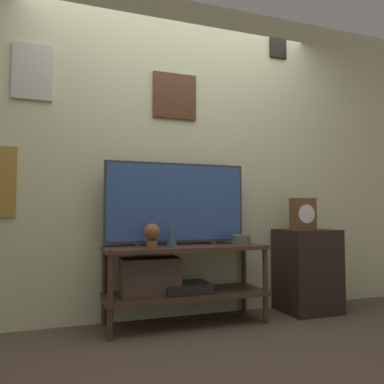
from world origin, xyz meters
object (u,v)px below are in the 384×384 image
at_px(vase_slim_bronze, 171,234).
at_px(vase_wide_bowl, 241,240).
at_px(mantel_clock, 303,214).
at_px(decorative_bust, 152,234).
at_px(television, 177,203).

relative_size(vase_slim_bronze, vase_wide_bowl, 1.24).
bearing_deg(vase_slim_bronze, mantel_clock, 2.20).
height_order(decorative_bust, mantel_clock, mantel_clock).
height_order(vase_slim_bronze, decorative_bust, vase_slim_bronze).
xyz_separation_m(television, vase_wide_bowl, (0.47, -0.18, -0.29)).
bearing_deg(mantel_clock, vase_slim_bronze, -177.80).
xyz_separation_m(vase_slim_bronze, vase_wide_bowl, (0.56, -0.04, -0.05)).
bearing_deg(vase_wide_bowl, television, 158.75).
bearing_deg(decorative_bust, mantel_clock, 3.52).
relative_size(television, mantel_clock, 4.17).
distance_m(decorative_bust, mantel_clock, 1.37).
height_order(television, vase_wide_bowl, television).
bearing_deg(mantel_clock, vase_wide_bowl, -172.49).
distance_m(vase_wide_bowl, decorative_bust, 0.72).
bearing_deg(television, decorative_bust, -142.84).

